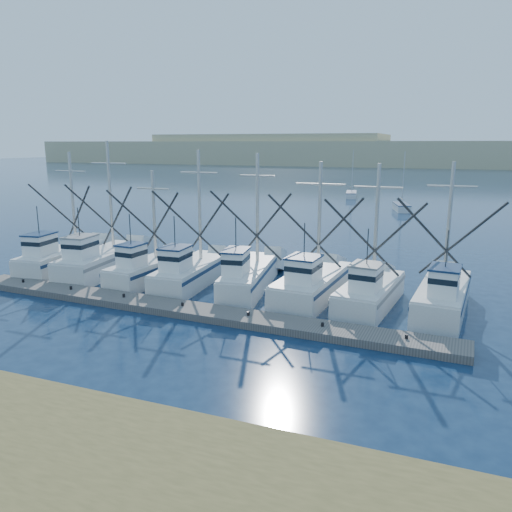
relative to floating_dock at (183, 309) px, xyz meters
The scene contains 6 objects.
ground 9.16m from the floating_dock, 46.72° to the right, with size 500.00×500.00×0.00m, color #0C1E37.
floating_dock is the anchor object (origin of this frame).
dune_ridge 203.49m from the floating_dock, 88.23° to the left, with size 360.00×60.00×10.00m, color tan.
trawler_fleet 5.05m from the floating_dock, 93.01° to the left, with size 29.81×8.65×9.36m.
sailboat_near 49.17m from the floating_dock, 81.44° to the left, with size 2.97×5.55×8.10m.
sailboat_far 63.64m from the floating_dock, 92.19° to the left, with size 2.67×6.50×8.10m.
Camera 1 is at (6.99, -16.44, 9.20)m, focal length 35.00 mm.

